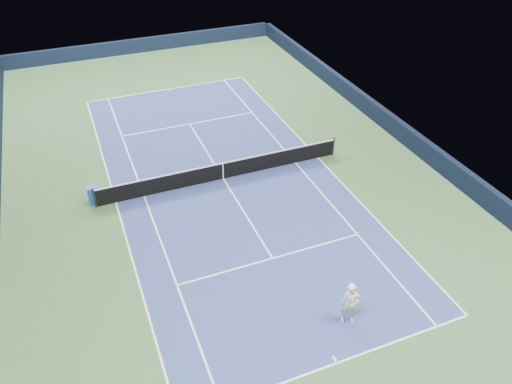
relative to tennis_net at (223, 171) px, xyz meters
name	(u,v)px	position (x,y,z in m)	size (l,w,h in m)	color
ground	(223,179)	(0.00, 0.00, -0.50)	(40.00, 40.00, 0.00)	#32572F
wall_far	(144,45)	(0.00, 19.82, 0.05)	(22.00, 0.35, 1.10)	black
wall_right	(401,131)	(10.82, 0.00, 0.05)	(0.35, 40.00, 1.10)	black
court_surface	(223,179)	(0.00, 0.00, -0.50)	(10.97, 23.77, 0.01)	navy
baseline_far	(168,89)	(0.00, 11.88, -0.50)	(10.97, 0.08, 0.00)	white
baseline_near	(337,363)	(0.00, -11.88, -0.50)	(10.97, 0.08, 0.00)	white
sideline_doubles_right	(318,158)	(5.49, 0.00, -0.50)	(0.08, 23.77, 0.00)	white
sideline_doubles_left	(116,202)	(-5.49, 0.00, -0.50)	(0.08, 23.77, 0.00)	white
sideline_singles_right	(295,163)	(4.12, 0.00, -0.50)	(0.08, 23.77, 0.00)	white
sideline_singles_left	(144,196)	(-4.12, 0.00, -0.50)	(0.08, 23.77, 0.00)	white
service_line_far	(190,124)	(0.00, 6.40, -0.50)	(8.23, 0.08, 0.00)	white
service_line_near	(273,258)	(0.00, -6.40, -0.50)	(8.23, 0.08, 0.00)	white
center_service_line	(223,179)	(0.00, 0.00, -0.50)	(0.08, 12.80, 0.00)	white
center_mark_far	(169,90)	(0.00, 11.73, -0.50)	(0.08, 0.30, 0.00)	white
center_mark_near	(335,359)	(0.00, -11.73, -0.50)	(0.08, 0.30, 0.00)	white
tennis_net	(223,171)	(0.00, 0.00, 0.00)	(12.90, 0.10, 1.07)	black
sponsor_cube	(94,194)	(-6.40, 0.43, -0.05)	(0.61, 0.52, 0.90)	blue
tennis_player	(350,304)	(1.24, -10.44, 0.40)	(0.87, 1.36, 1.82)	white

